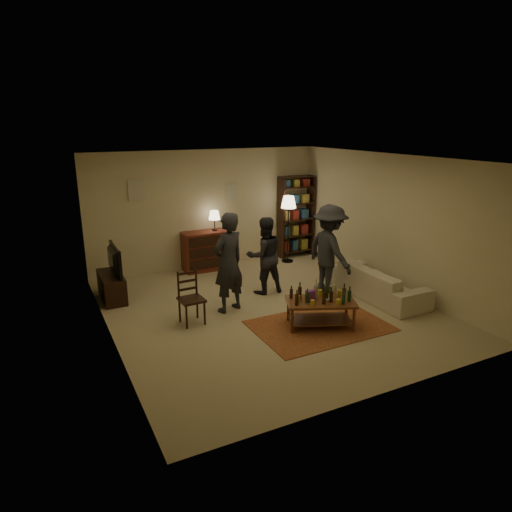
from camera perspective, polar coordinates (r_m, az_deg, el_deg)
floor at (r=8.37m, az=1.59°, el=-6.71°), size 6.00×6.00×0.00m
room_shell at (r=10.31m, az=-9.49°, el=8.00°), size 6.00×6.00×6.00m
rug at (r=7.80m, az=7.96°, el=-8.63°), size 2.20×1.50×0.01m
coffee_table at (r=7.64m, az=8.07°, el=-5.88°), size 1.28×1.01×0.80m
dining_chair at (r=7.77m, az=-8.23°, el=-4.93°), size 0.42×0.42×0.92m
tv_stand at (r=9.13m, az=-17.63°, el=-2.90°), size 0.40×1.00×1.06m
dresser at (r=10.48m, az=-6.34°, el=0.78°), size 1.00×0.50×1.36m
bookshelf at (r=11.45m, az=5.00°, el=5.03°), size 0.90×0.34×2.02m
floor_lamp at (r=10.87m, az=4.09°, el=6.19°), size 0.36×0.36×1.61m
sofa at (r=9.15m, az=15.07°, el=-3.18°), size 0.81×2.08×0.61m
person_left at (r=8.05m, az=-3.48°, el=-0.85°), size 0.76×0.62×1.80m
person_right at (r=8.94m, az=1.04°, el=0.06°), size 0.76×0.61×1.53m
person_by_sofa at (r=8.93m, az=9.17°, el=0.68°), size 0.71×1.18×1.79m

